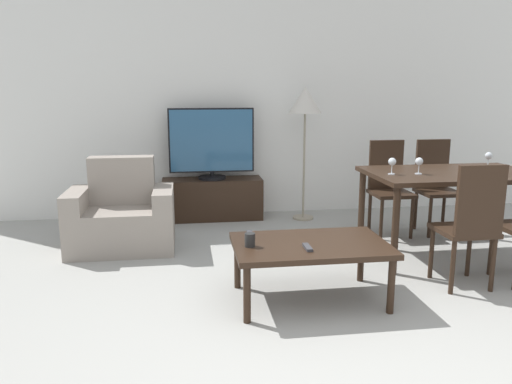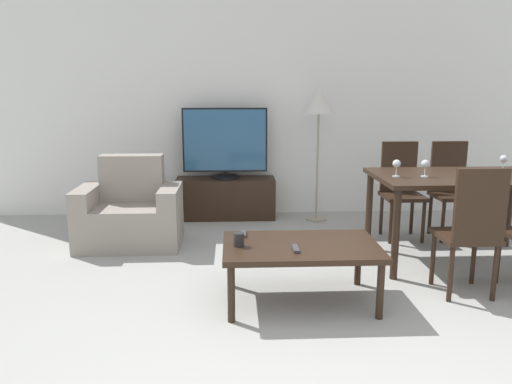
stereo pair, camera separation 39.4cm
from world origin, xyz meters
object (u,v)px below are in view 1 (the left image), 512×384
dining_chair_near (471,221)px  cup_white_near (250,240)px  wine_glass_left (419,162)px  tv (212,144)px  remote_secondary (250,234)px  wine_glass_right (489,157)px  coffee_table (310,249)px  floor_lamp (305,105)px  armchair (122,217)px  remote_primary (308,247)px  wine_glass_center (392,163)px  tv_stand (213,199)px  dining_table (451,181)px  dining_chair_far (435,182)px  dining_chair_far_left (389,183)px

dining_chair_near → cup_white_near: (-1.68, -0.05, -0.05)m
wine_glass_left → tv: bearing=135.5°
remote_secondary → wine_glass_right: wine_glass_right is taller
coffee_table → remote_secondary: (-0.40, 0.24, 0.05)m
cup_white_near → floor_lamp: bearing=67.7°
tv → coffee_table: (0.56, -2.40, -0.50)m
dining_chair_near → floor_lamp: (-0.75, 2.22, 0.79)m
armchair → wine_glass_right: size_ratio=6.69×
tv → remote_primary: 2.62m
wine_glass_center → wine_glass_right: same height
wine_glass_left → wine_glass_center: size_ratio=1.00×
remote_primary → cup_white_near: 0.40m
tv_stand → dining_table: (2.06, -1.61, 0.46)m
wine_glass_right → dining_chair_far: bearing=108.5°
cup_white_near → wine_glass_left: wine_glass_left is taller
wine_glass_center → tv: bearing=131.4°
dining_chair_near → dining_chair_far_left: size_ratio=1.00×
wine_glass_center → wine_glass_left: bearing=-4.1°
wine_glass_right → floor_lamp: bearing=139.0°
dining_chair_far_left → wine_glass_left: dining_chair_far_left is taller
tv_stand → wine_glass_left: 2.48m
tv → dining_chair_far_left: tv is taller
tv_stand → coffee_table: size_ratio=1.05×
wine_glass_center → floor_lamp: bearing=105.3°
coffee_table → dining_table: dining_table is taller
wine_glass_left → wine_glass_center: (-0.24, 0.02, 0.00)m
coffee_table → dining_chair_far_left: size_ratio=1.12×
tv → wine_glass_right: size_ratio=6.67×
cup_white_near → wine_glass_left: (1.58, 0.75, 0.40)m
armchair → remote_primary: size_ratio=6.51×
coffee_table → floor_lamp: bearing=77.7°
remote_secondary → dining_chair_near: bearing=-7.4°
dining_chair_near → wine_glass_right: dining_chair_near is taller
armchair → wine_glass_left: size_ratio=6.69×
cup_white_near → wine_glass_left: 1.79m
remote_primary → tv_stand: bearing=101.3°
coffee_table → dining_table: size_ratio=0.74×
wine_glass_left → wine_glass_center: bearing=175.9°
dining_chair_far → remote_primary: 2.48m
tv_stand → wine_glass_center: wine_glass_center is taller
dining_chair_far_left → cup_white_near: (-1.68, -1.59, -0.05)m
tv_stand → remote_primary: 2.59m
tv → cup_white_near: tv is taller
coffee_table → dining_chair_far: size_ratio=1.12×
remote_secondary → wine_glass_left: size_ratio=1.03×
cup_white_near → tv: bearing=92.9°
armchair → coffee_table: (1.48, -1.41, 0.08)m
coffee_table → wine_glass_right: size_ratio=7.52×
dining_table → dining_chair_far: dining_chair_far is taller
wine_glass_right → dining_chair_near: bearing=-127.1°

